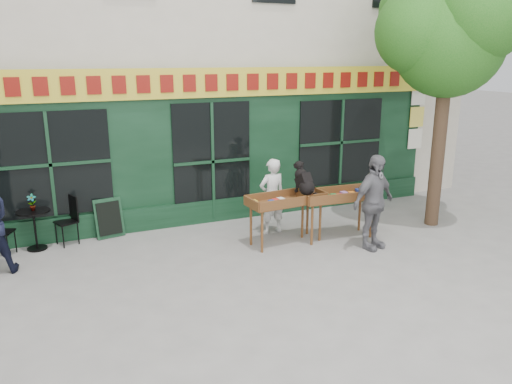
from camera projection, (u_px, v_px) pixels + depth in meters
ground at (255, 259)px, 8.95m from camera, size 80.00×80.00×0.00m
street_tree at (450, 26)px, 9.83m from camera, size 3.05×2.90×5.60m
book_cart_center at (286, 202)px, 9.54m from camera, size 1.55×0.75×0.99m
dog at (304, 177)px, 9.50m from camera, size 0.39×0.63×0.60m
woman at (272, 196)px, 10.13m from camera, size 0.60×0.42×1.55m
book_cart_right at (338, 198)px, 9.82m from camera, size 1.54×0.72×0.99m
man_right at (373, 202)px, 9.25m from camera, size 1.14×0.72×1.80m
bistro_table at (34, 222)px, 9.28m from camera, size 0.60×0.60×0.76m
bistro_chair_right at (70, 216)px, 9.59m from camera, size 0.47×0.47×0.95m
potted_plant at (32, 202)px, 9.18m from camera, size 0.18×0.13×0.31m
chalkboard at (109, 218)px, 9.95m from camera, size 0.58×0.28×0.79m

